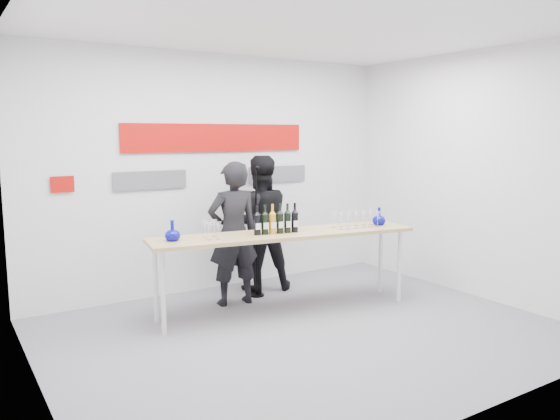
{
  "coord_description": "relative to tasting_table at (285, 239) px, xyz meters",
  "views": [
    {
      "loc": [
        -3.09,
        -4.35,
        2.01
      ],
      "look_at": [
        0.18,
        0.77,
        1.15
      ],
      "focal_mm": 35.0,
      "sensor_mm": 36.0,
      "label": 1
    }
  ],
  "objects": [
    {
      "name": "decanter_right",
      "position": [
        1.24,
        -0.18,
        0.18
      ],
      "size": [
        0.16,
        0.16,
        0.21
      ],
      "primitive_type": null,
      "color": "#070B86",
      "rests_on": "tasting_table"
    },
    {
      "name": "ground",
      "position": [
        -0.18,
        -0.67,
        -0.84
      ],
      "size": [
        5.0,
        5.0,
        0.0
      ],
      "primitive_type": "plane",
      "color": "slate",
      "rests_on": "ground"
    },
    {
      "name": "glasses_left",
      "position": [
        -0.83,
        0.14,
        0.16
      ],
      "size": [
        0.19,
        0.24,
        0.18
      ],
      "color": "silver",
      "rests_on": "tasting_table"
    },
    {
      "name": "presenter_right",
      "position": [
        0.21,
        0.92,
        0.03
      ],
      "size": [
        0.99,
        0.86,
        1.73
      ],
      "primitive_type": "imported",
      "rotation": [
        0.0,
        0.0,
        2.86
      ],
      "color": "black",
      "rests_on": "ground"
    },
    {
      "name": "presenter_left",
      "position": [
        -0.36,
        0.55,
        0.01
      ],
      "size": [
        0.65,
        0.46,
        1.69
      ],
      "primitive_type": "imported",
      "rotation": [
        0.0,
        0.0,
        3.05
      ],
      "color": "black",
      "rests_on": "ground"
    },
    {
      "name": "tasting_table",
      "position": [
        0.0,
        0.0,
        0.0
      ],
      "size": [
        3.08,
        1.09,
        0.91
      ],
      "rotation": [
        0.0,
        0.0,
        -0.16
      ],
      "color": "tan",
      "rests_on": "ground"
    },
    {
      "name": "wine_bottles",
      "position": [
        -0.11,
        0.0,
        0.23
      ],
      "size": [
        0.53,
        0.16,
        0.33
      ],
      "rotation": [
        0.0,
        0.0,
        -0.16
      ],
      "color": "black",
      "rests_on": "tasting_table"
    },
    {
      "name": "back_wall",
      "position": [
        -0.18,
        1.33,
        0.66
      ],
      "size": [
        5.0,
        0.04,
        3.0
      ],
      "primitive_type": "cube",
      "color": "silver",
      "rests_on": "ground"
    },
    {
      "name": "mic_stand",
      "position": [
        0.02,
        0.67,
        -0.35
      ],
      "size": [
        0.19,
        0.19,
        1.62
      ],
      "rotation": [
        0.0,
        0.0,
        0.01
      ],
      "color": "black",
      "rests_on": "ground"
    },
    {
      "name": "glasses_right",
      "position": [
        0.91,
        -0.15,
        0.16
      ],
      "size": [
        0.58,
        0.3,
        0.18
      ],
      "color": "silver",
      "rests_on": "tasting_table"
    },
    {
      "name": "decanter_left",
      "position": [
        -1.23,
        0.23,
        0.18
      ],
      "size": [
        0.16,
        0.16,
        0.21
      ],
      "primitive_type": null,
      "color": "#070B86",
      "rests_on": "tasting_table"
    },
    {
      "name": "signage",
      "position": [
        -0.23,
        1.3,
        0.97
      ],
      "size": [
        3.38,
        0.02,
        0.79
      ],
      "color": "#AB0C07",
      "rests_on": "back_wall"
    }
  ]
}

